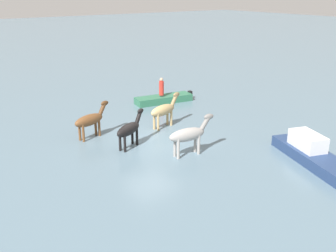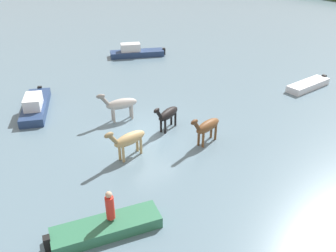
{
  "view_description": "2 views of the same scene",
  "coord_description": "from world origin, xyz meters",
  "px_view_note": "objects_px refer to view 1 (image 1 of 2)",
  "views": [
    {
      "loc": [
        -15.38,
        9.87,
        7.42
      ],
      "look_at": [
        -0.38,
        -0.87,
        0.84
      ],
      "focal_mm": 41.41,
      "sensor_mm": 36.0,
      "label": 1
    },
    {
      "loc": [
        14.77,
        -7.71,
        9.53
      ],
      "look_at": [
        0.95,
        0.63,
        0.74
      ],
      "focal_mm": 36.91,
      "sensor_mm": 36.0,
      "label": 2
    }
  ],
  "objects_px": {
    "person_watcher_seated": "(161,87)",
    "horse_gray_outer": "(164,110)",
    "boat_dinghy_port": "(164,100)",
    "boat_motor_center": "(313,155)",
    "horse_chestnut_trailing": "(90,120)",
    "horse_dark_mare": "(129,129)",
    "horse_mid_herd": "(189,135)"
  },
  "relations": [
    {
      "from": "horse_mid_herd",
      "to": "horse_chestnut_trailing",
      "type": "bearing_deg",
      "value": 126.51
    },
    {
      "from": "horse_gray_outer",
      "to": "horse_chestnut_trailing",
      "type": "xyz_separation_m",
      "value": [
        0.87,
        4.06,
        -0.02
      ]
    },
    {
      "from": "horse_dark_mare",
      "to": "person_watcher_seated",
      "type": "bearing_deg",
      "value": 18.85
    },
    {
      "from": "horse_gray_outer",
      "to": "person_watcher_seated",
      "type": "height_order",
      "value": "horse_gray_outer"
    },
    {
      "from": "boat_motor_center",
      "to": "horse_mid_herd",
      "type": "bearing_deg",
      "value": 65.38
    },
    {
      "from": "horse_dark_mare",
      "to": "horse_mid_herd",
      "type": "bearing_deg",
      "value": -79.11
    },
    {
      "from": "horse_gray_outer",
      "to": "horse_dark_mare",
      "type": "xyz_separation_m",
      "value": [
        -1.44,
        3.07,
        -0.05
      ]
    },
    {
      "from": "horse_mid_herd",
      "to": "boat_dinghy_port",
      "type": "bearing_deg",
      "value": 68.57
    },
    {
      "from": "horse_dark_mare",
      "to": "boat_motor_center",
      "type": "height_order",
      "value": "horse_dark_mare"
    },
    {
      "from": "horse_dark_mare",
      "to": "person_watcher_seated",
      "type": "relative_size",
      "value": 1.8
    },
    {
      "from": "horse_dark_mare",
      "to": "horse_mid_herd",
      "type": "distance_m",
      "value": 3.0
    },
    {
      "from": "horse_gray_outer",
      "to": "horse_mid_herd",
      "type": "height_order",
      "value": "horse_mid_herd"
    },
    {
      "from": "horse_chestnut_trailing",
      "to": "person_watcher_seated",
      "type": "distance_m",
      "value": 7.42
    },
    {
      "from": "boat_dinghy_port",
      "to": "person_watcher_seated",
      "type": "distance_m",
      "value": 0.99
    },
    {
      "from": "horse_mid_herd",
      "to": "boat_motor_center",
      "type": "xyz_separation_m",
      "value": [
        -3.88,
        -4.07,
        -0.71
      ]
    },
    {
      "from": "horse_dark_mare",
      "to": "boat_motor_center",
      "type": "xyz_separation_m",
      "value": [
        -6.3,
        -5.83,
        -0.63
      ]
    },
    {
      "from": "horse_mid_herd",
      "to": "person_watcher_seated",
      "type": "bearing_deg",
      "value": 69.85
    },
    {
      "from": "horse_dark_mare",
      "to": "horse_mid_herd",
      "type": "relative_size",
      "value": 0.89
    },
    {
      "from": "person_watcher_seated",
      "to": "horse_gray_outer",
      "type": "bearing_deg",
      "value": 146.89
    },
    {
      "from": "boat_dinghy_port",
      "to": "horse_dark_mare",
      "type": "bearing_deg",
      "value": 51.9
    },
    {
      "from": "horse_gray_outer",
      "to": "boat_motor_center",
      "type": "xyz_separation_m",
      "value": [
        -7.75,
        -2.76,
        -0.68
      ]
    },
    {
      "from": "boat_dinghy_port",
      "to": "boat_motor_center",
      "type": "height_order",
      "value": "boat_motor_center"
    },
    {
      "from": "horse_mid_herd",
      "to": "horse_chestnut_trailing",
      "type": "height_order",
      "value": "horse_mid_herd"
    },
    {
      "from": "horse_gray_outer",
      "to": "boat_dinghy_port",
      "type": "bearing_deg",
      "value": 42.1
    },
    {
      "from": "horse_gray_outer",
      "to": "person_watcher_seated",
      "type": "distance_m",
      "value": 4.84
    },
    {
      "from": "horse_mid_herd",
      "to": "boat_motor_center",
      "type": "bearing_deg",
      "value": -37.24
    },
    {
      "from": "horse_dark_mare",
      "to": "boat_motor_center",
      "type": "distance_m",
      "value": 8.61
    },
    {
      "from": "horse_mid_herd",
      "to": "person_watcher_seated",
      "type": "height_order",
      "value": "horse_mid_herd"
    },
    {
      "from": "horse_chestnut_trailing",
      "to": "boat_dinghy_port",
      "type": "bearing_deg",
      "value": 9.47
    },
    {
      "from": "horse_gray_outer",
      "to": "horse_mid_herd",
      "type": "relative_size",
      "value": 0.97
    },
    {
      "from": "boat_dinghy_port",
      "to": "person_watcher_seated",
      "type": "xyz_separation_m",
      "value": [
        -0.06,
        0.25,
        0.96
      ]
    },
    {
      "from": "boat_dinghy_port",
      "to": "boat_motor_center",
      "type": "xyz_separation_m",
      "value": [
        -11.85,
        0.13,
        0.16
      ]
    }
  ]
}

